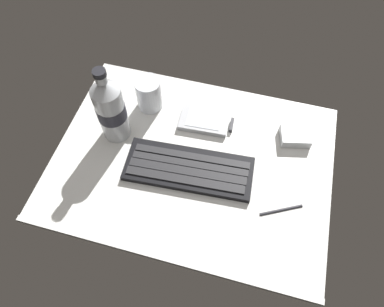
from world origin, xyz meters
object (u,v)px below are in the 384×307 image
at_px(keyboard, 188,169).
at_px(stylus_pen, 281,210).
at_px(charger_block, 295,136).
at_px(handheld_device, 207,121).
at_px(juice_cup, 149,95).
at_px(water_bottle, 111,109).

distance_m(keyboard, stylus_pen, 0.22).
bearing_deg(keyboard, charger_block, 34.01).
distance_m(handheld_device, charger_block, 0.22).
distance_m(handheld_device, stylus_pen, 0.28).
relative_size(juice_cup, water_bottle, 0.41).
relative_size(water_bottle, charger_block, 2.97).
distance_m(keyboard, juice_cup, 0.22).
height_order(juice_cup, water_bottle, water_bottle).
bearing_deg(keyboard, stylus_pen, -11.03).
bearing_deg(stylus_pen, handheld_device, 111.18).
distance_m(water_bottle, charger_block, 0.44).
relative_size(keyboard, handheld_device, 2.26).
height_order(juice_cup, charger_block, juice_cup).
height_order(keyboard, handheld_device, keyboard).
bearing_deg(juice_cup, stylus_pen, -29.11).
bearing_deg(charger_block, water_bottle, -167.50).
bearing_deg(water_bottle, keyboard, -16.46).
bearing_deg(handheld_device, keyboard, -92.97).
distance_m(water_bottle, stylus_pen, 0.44).
xyz_separation_m(juice_cup, stylus_pen, (0.36, -0.20, -0.04)).
bearing_deg(stylus_pen, water_bottle, 138.89).
bearing_deg(handheld_device, stylus_pen, -41.33).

